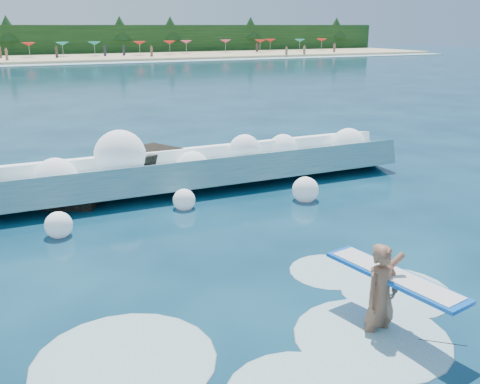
{
  "coord_description": "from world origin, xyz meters",
  "views": [
    {
      "loc": [
        -3.57,
        -9.02,
        5.0
      ],
      "look_at": [
        1.5,
        2.0,
        1.2
      ],
      "focal_mm": 40.0,
      "sensor_mm": 36.0,
      "label": 1
    }
  ],
  "objects": [
    {
      "name": "ground",
      "position": [
        0.0,
        0.0,
        0.0
      ],
      "size": [
        200.0,
        200.0,
        0.0
      ],
      "primitive_type": "plane",
      "color": "#072539",
      "rests_on": "ground"
    },
    {
      "name": "beach",
      "position": [
        0.0,
        78.0,
        0.2
      ],
      "size": [
        140.0,
        20.0,
        0.4
      ],
      "primitive_type": "cube",
      "color": "tan",
      "rests_on": "ground"
    },
    {
      "name": "surf_foam",
      "position": [
        0.52,
        -2.35,
        0.0
      ],
      "size": [
        9.17,
        5.26,
        0.15
      ],
      "color": "silver",
      "rests_on": "ground"
    },
    {
      "name": "wave_spray",
      "position": [
        0.82,
        6.58,
        0.91
      ],
      "size": [
        15.06,
        4.34,
        2.03
      ],
      "color": "white",
      "rests_on": "ground"
    },
    {
      "name": "beach_umbrellas",
      "position": [
        0.09,
        79.34,
        2.25
      ],
      "size": [
        112.68,
        6.66,
        0.5
      ],
      "color": "red",
      "rests_on": "ground"
    },
    {
      "name": "breaking_wave",
      "position": [
        0.67,
        6.84,
        0.51
      ],
      "size": [
        16.94,
        2.69,
        1.46
      ],
      "color": "teal",
      "rests_on": "ground"
    },
    {
      "name": "surfer_with_board",
      "position": [
        1.97,
        -2.74,
        0.71
      ],
      "size": [
        1.19,
        3.05,
        1.92
      ],
      "color": "#8B5941",
      "rests_on": "ground"
    },
    {
      "name": "wet_band",
      "position": [
        0.0,
        67.0,
        0.04
      ],
      "size": [
        140.0,
        5.0,
        0.08
      ],
      "primitive_type": "cube",
      "color": "silver",
      "rests_on": "ground"
    },
    {
      "name": "rock_cluster",
      "position": [
        -2.27,
        7.29,
        0.41
      ],
      "size": [
        8.02,
        3.24,
        1.3
      ],
      "color": "black",
      "rests_on": "ground"
    },
    {
      "name": "treeline",
      "position": [
        0.0,
        88.0,
        2.5
      ],
      "size": [
        140.0,
        4.0,
        5.0
      ],
      "primitive_type": "cube",
      "color": "black",
      "rests_on": "ground"
    }
  ]
}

